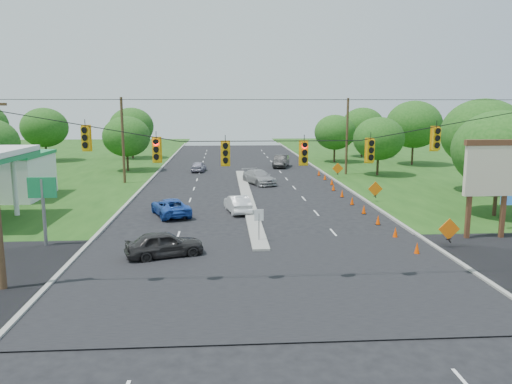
{
  "coord_description": "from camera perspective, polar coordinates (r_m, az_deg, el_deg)",
  "views": [
    {
      "loc": [
        -2.12,
        -22.98,
        8.16
      ],
      "look_at": [
        -0.06,
        7.7,
        2.8
      ],
      "focal_mm": 35.0,
      "sensor_mm": 36.0,
      "label": 1
    }
  ],
  "objects": [
    {
      "name": "cone_8",
      "position": [
        55.7,
        7.89,
        1.73
      ],
      "size": [
        0.32,
        0.32,
        0.7
      ],
      "primitive_type": "cone",
      "color": "#FB4400",
      "rests_on": "ground"
    },
    {
      "name": "pylon_sign",
      "position": [
        33.75,
        25.36,
        1.85
      ],
      "size": [
        5.9,
        2.3,
        6.12
      ],
      "color": "#59331E",
      "rests_on": "ground"
    },
    {
      "name": "cross_street",
      "position": [
        24.48,
        1.37,
        -9.58
      ],
      "size": [
        160.0,
        14.0,
        0.02
      ],
      "primitive_type": "cube",
      "color": "black",
      "rests_on": "ground"
    },
    {
      "name": "tree_9",
      "position": [
        59.92,
        13.85,
        5.94
      ],
      "size": [
        5.88,
        5.88,
        6.86
      ],
      "color": "black",
      "rests_on": "ground"
    },
    {
      "name": "silver_car_oncoming",
      "position": [
        62.56,
        -6.57,
        2.92
      ],
      "size": [
        2.0,
        3.93,
        1.28
      ],
      "primitive_type": "imported",
      "rotation": [
        0.0,
        0.0,
        3.01
      ],
      "color": "#9F99AE",
      "rests_on": "ground"
    },
    {
      "name": "tree_12",
      "position": [
        72.89,
        9.01,
        6.76
      ],
      "size": [
        5.88,
        5.88,
        6.86
      ],
      "color": "black",
      "rests_on": "ground"
    },
    {
      "name": "white_sedan",
      "position": [
        38.45,
        -2.12,
        -1.35
      ],
      "size": [
        2.15,
        4.25,
        1.34
      ],
      "primitive_type": "imported",
      "rotation": [
        0.0,
        0.0,
        3.33
      ],
      "color": "white",
      "rests_on": "ground"
    },
    {
      "name": "black_sedan",
      "position": [
        27.68,
        -10.41,
        -5.88
      ],
      "size": [
        4.53,
        2.94,
        1.43
      ],
      "primitive_type": "imported",
      "rotation": [
        0.0,
        0.0,
        1.9
      ],
      "color": "#292727",
      "rests_on": "ground"
    },
    {
      "name": "tree_8",
      "position": [
        51.11,
        24.48,
        6.11
      ],
      "size": [
        7.56,
        7.56,
        8.82
      ],
      "color": "black",
      "rests_on": "ground"
    },
    {
      "name": "utility_pole_far_right",
      "position": [
        59.91,
        10.36,
        6.22
      ],
      "size": [
        0.28,
        0.28,
        9.0
      ],
      "primitive_type": "cylinder",
      "color": "#422D1C",
      "rests_on": "ground"
    },
    {
      "name": "curb_right",
      "position": [
        54.98,
        9.05,
        1.23
      ],
      "size": [
        0.25,
        110.0,
        0.16
      ],
      "primitive_type": "cube",
      "color": "gray",
      "rests_on": "ground"
    },
    {
      "name": "curb_left",
      "position": [
        54.2,
        -12.26,
        1.0
      ],
      "size": [
        0.25,
        110.0,
        0.16
      ],
      "primitive_type": "cube",
      "color": "gray",
      "rests_on": "ground"
    },
    {
      "name": "tree_11",
      "position": [
        81.12,
        12.09,
        7.41
      ],
      "size": [
        6.72,
        6.72,
        7.84
      ],
      "color": "black",
      "rests_on": "ground"
    },
    {
      "name": "work_sign_1",
      "position": [
        43.55,
        13.48,
        0.27
      ],
      "size": [
        1.27,
        0.58,
        1.37
      ],
      "color": "black",
      "rests_on": "ground"
    },
    {
      "name": "cone_4",
      "position": [
        42.11,
        10.93,
        -0.98
      ],
      "size": [
        0.32,
        0.32,
        0.7
      ],
      "primitive_type": "cone",
      "color": "#FB4400",
      "rests_on": "ground"
    },
    {
      "name": "cone_3",
      "position": [
        38.81,
        12.23,
        -1.95
      ],
      "size": [
        0.32,
        0.32,
        0.7
      ],
      "primitive_type": "cone",
      "color": "#FB4400",
      "rests_on": "ground"
    },
    {
      "name": "cone_2",
      "position": [
        35.54,
        13.78,
        -3.1
      ],
      "size": [
        0.32,
        0.32,
        0.7
      ],
      "primitive_type": "cone",
      "color": "#FB4400",
      "rests_on": "ground"
    },
    {
      "name": "signal_span",
      "position": [
        22.31,
        1.53,
        1.67
      ],
      "size": [
        25.6,
        0.32,
        9.0
      ],
      "color": "#422D1C",
      "rests_on": "ground"
    },
    {
      "name": "work_sign_2",
      "position": [
        56.92,
        9.32,
        2.62
      ],
      "size": [
        1.27,
        0.58,
        1.37
      ],
      "color": "black",
      "rests_on": "ground"
    },
    {
      "name": "cone_6",
      "position": [
        48.81,
        8.86,
        0.56
      ],
      "size": [
        0.32,
        0.32,
        0.7
      ],
      "primitive_type": "cone",
      "color": "#FB4400",
      "rests_on": "ground"
    },
    {
      "name": "tree_4",
      "position": [
        79.39,
        -23.03,
        6.79
      ],
      "size": [
        6.72,
        6.72,
        7.84
      ],
      "color": "black",
      "rests_on": "ground"
    },
    {
      "name": "cone_1",
      "position": [
        32.31,
        15.64,
        -4.47
      ],
      "size": [
        0.32,
        0.32,
        0.7
      ],
      "primitive_type": "cone",
      "color": "#FB4400",
      "rests_on": "ground"
    },
    {
      "name": "dark_car_receding",
      "position": [
        66.69,
        2.89,
        3.54
      ],
      "size": [
        2.82,
        5.17,
        1.61
      ],
      "primitive_type": "imported",
      "rotation": [
        0.0,
        0.0,
        -0.24
      ],
      "color": "black",
      "rests_on": "ground"
    },
    {
      "name": "cone_9",
      "position": [
        59.1,
        7.21,
        2.21
      ],
      "size": [
        0.32,
        0.32,
        0.7
      ],
      "primitive_type": "cone",
      "color": "#FB4400",
      "rests_on": "ground"
    },
    {
      "name": "tree_6",
      "position": [
        79.27,
        -14.04,
        7.28
      ],
      "size": [
        6.72,
        6.72,
        7.84
      ],
      "color": "black",
      "rests_on": "ground"
    },
    {
      "name": "cone_0",
      "position": [
        29.16,
        17.92,
        -6.14
      ],
      "size": [
        0.32,
        0.32,
        0.7
      ],
      "primitive_type": "cone",
      "color": "#FB4400",
      "rests_on": "ground"
    },
    {
      "name": "ground",
      "position": [
        24.48,
        1.37,
        -9.58
      ],
      "size": [
        160.0,
        160.0,
        0.0
      ],
      "primitive_type": "plane",
      "color": "black",
      "rests_on": "ground"
    },
    {
      "name": "utility_pole_far_left",
      "position": [
        54.11,
        -14.96,
        5.67
      ],
      "size": [
        0.28,
        0.28,
        9.0
      ],
      "primitive_type": "cylinder",
      "color": "#422D1C",
      "rests_on": "ground"
    },
    {
      "name": "tree_7",
      "position": [
        40.48,
        26.06,
        4.35
      ],
      "size": [
        6.72,
        6.72,
        7.84
      ],
      "color": "black",
      "rests_on": "ground"
    },
    {
      "name": "cone_7",
      "position": [
        52.31,
        8.66,
        1.19
      ],
      "size": [
        0.32,
        0.32,
        0.7
      ],
      "primitive_type": "cone",
      "color": "#FB4400",
      "rests_on": "ground"
    },
    {
      "name": "cone_5",
      "position": [
        45.45,
        9.82,
        -0.15
      ],
      "size": [
        0.32,
        0.32,
        0.7
      ],
      "primitive_type": "cone",
      "color": "#FB4400",
      "rests_on": "ground"
    },
    {
      "name": "blue_pickup",
      "position": [
        37.83,
        -9.74,
        -1.69
      ],
      "size": [
        3.67,
        5.21,
        1.32
      ],
      "primitive_type": "imported",
      "rotation": [
        0.0,
        0.0,
        3.49
      ],
      "color": "#224EAF",
      "rests_on": "ground"
    },
    {
      "name": "tree_5",
      "position": [
        64.21,
        -14.58,
        6.16
      ],
      "size": [
        5.88,
        5.88,
        6.86
      ],
      "color": "black",
      "rests_on": "ground"
    },
    {
      "name": "median_sign",
      "position": [
        29.82,
        0.34,
        -3.09
      ],
      "size": [
        0.55,
        0.06,
        2.05
      ],
      "color": "gray",
      "rests_on": "ground"
    },
    {
      "name": "work_sign_0",
      "position": [
        30.74,
        21.2,
        -4.09
      ],
      "size": [
        1.27,
        0.58,
        1.37
      ],
      "color": "black",
      "rests_on": "ground"
    },
    {
      "name": "silver_car_far",
      "position": [
        52.21,
        0.36,
        1.72
      ],
      "size": [
        3.85,
        5.51,
        1.48
      ],
      "primitive_type": "imported",
      "rotation": [
        0.0,
        0.0,
        0.39
      ],
      "color": "#9A999B",
      "rests_on": "ground"
    },
    {
      "name": "tree_10",
      "position": [
        71.94,
        17.6,
        7.37
      ],
      "size": [
        7.56,
        7.56,
        8.82
      ],
      "color": "black",
      "rests_on": "ground"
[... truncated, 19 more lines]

